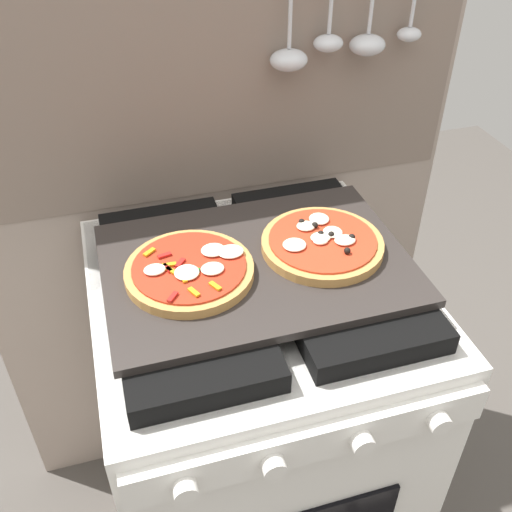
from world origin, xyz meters
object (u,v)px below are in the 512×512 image
(baking_tray, at_px, (256,264))
(pizza_left, at_px, (190,270))
(stove, at_px, (256,422))
(pizza_right, at_px, (323,244))

(baking_tray, bearing_deg, pizza_left, -176.32)
(pizza_left, bearing_deg, stove, 2.90)
(pizza_left, bearing_deg, pizza_right, 1.07)
(stove, height_order, baking_tray, baking_tray)
(stove, xyz_separation_m, baking_tray, (0.00, 0.00, 0.46))
(pizza_left, height_order, pizza_right, pizza_right)
(stove, xyz_separation_m, pizza_right, (0.13, -0.00, 0.48))
(baking_tray, bearing_deg, stove, -90.00)
(baking_tray, bearing_deg, pizza_right, -1.42)
(pizza_left, bearing_deg, baking_tray, 3.68)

